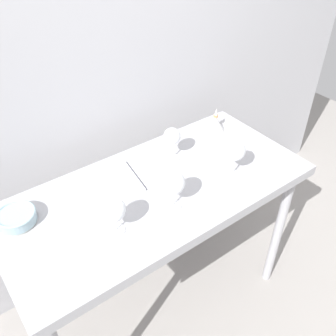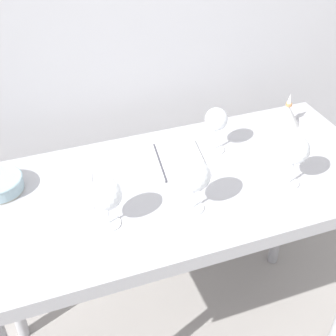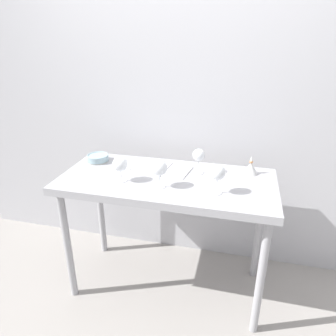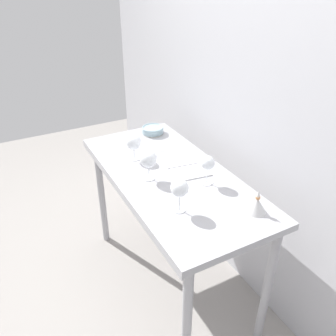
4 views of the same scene
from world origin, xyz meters
name	(u,v)px [view 2 (image 2 of 4)]	position (x,y,z in m)	size (l,w,h in m)	color
back_wall	(132,15)	(0.00, 0.49, 1.30)	(3.80, 0.04, 2.60)	#B2B2B7
steel_counter	(180,206)	(0.00, -0.01, 0.79)	(1.40, 0.65, 0.90)	#9F9FA4
wine_glass_near_left	(106,195)	(-0.27, -0.12, 1.01)	(0.10, 0.10, 0.16)	white
wine_glass_near_center	(194,177)	(-0.01, -0.14, 1.02)	(0.10, 0.10, 0.18)	white
wine_glass_near_right	(295,151)	(0.33, -0.14, 1.03)	(0.09, 0.09, 0.18)	white
wine_glass_far_right	(216,121)	(0.18, 0.13, 1.02)	(0.08, 0.08, 0.17)	white
open_notebook	(160,163)	(-0.03, 0.12, 0.90)	(0.33, 0.26, 0.01)	white
tasting_sheet_upper	(70,191)	(-0.35, 0.07, 0.90)	(0.14, 0.21, 0.00)	white
decanter_funnel	(287,114)	(0.53, 0.20, 0.94)	(0.11, 0.11, 0.13)	silver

